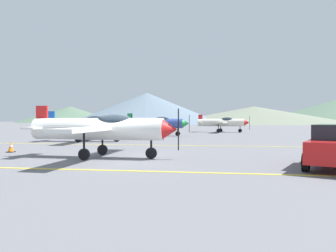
{
  "coord_description": "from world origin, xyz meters",
  "views": [
    {
      "loc": [
        4.5,
        -13.84,
        1.81
      ],
      "look_at": [
        0.43,
        14.0,
        1.2
      ],
      "focal_mm": 33.21,
      "sensor_mm": 36.0,
      "label": 1
    }
  ],
  "objects_px": {
    "airplane_back": "(223,122)",
    "traffic_cone_front": "(11,147)",
    "airplane_mid": "(89,124)",
    "airplane_far": "(157,123)",
    "airplane_near": "(103,128)"
  },
  "relations": [
    {
      "from": "traffic_cone_front",
      "to": "airplane_mid",
      "type": "bearing_deg",
      "value": 83.49
    },
    {
      "from": "airplane_near",
      "to": "airplane_back",
      "type": "height_order",
      "value": "same"
    },
    {
      "from": "airplane_far",
      "to": "airplane_back",
      "type": "height_order",
      "value": "same"
    },
    {
      "from": "airplane_near",
      "to": "traffic_cone_front",
      "type": "height_order",
      "value": "airplane_near"
    },
    {
      "from": "traffic_cone_front",
      "to": "airplane_back",
      "type": "bearing_deg",
      "value": 66.31
    },
    {
      "from": "traffic_cone_front",
      "to": "airplane_far",
      "type": "bearing_deg",
      "value": 74.77
    },
    {
      "from": "airplane_mid",
      "to": "airplane_far",
      "type": "bearing_deg",
      "value": 67.57
    },
    {
      "from": "airplane_mid",
      "to": "airplane_far",
      "type": "xyz_separation_m",
      "value": [
        3.92,
        9.5,
        0.0
      ]
    },
    {
      "from": "airplane_near",
      "to": "airplane_far",
      "type": "bearing_deg",
      "value": 92.86
    },
    {
      "from": "airplane_near",
      "to": "airplane_far",
      "type": "relative_size",
      "value": 1.0
    },
    {
      "from": "airplane_back",
      "to": "traffic_cone_front",
      "type": "distance_m",
      "value": 30.69
    },
    {
      "from": "airplane_near",
      "to": "airplane_far",
      "type": "xyz_separation_m",
      "value": [
        -0.97,
        19.52,
        0.0
      ]
    },
    {
      "from": "airplane_back",
      "to": "traffic_cone_front",
      "type": "xyz_separation_m",
      "value": [
        -12.32,
        -28.09,
        -1.1
      ]
    },
    {
      "from": "airplane_mid",
      "to": "traffic_cone_front",
      "type": "height_order",
      "value": "airplane_mid"
    },
    {
      "from": "airplane_back",
      "to": "traffic_cone_front",
      "type": "relative_size",
      "value": 14.01
    }
  ]
}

